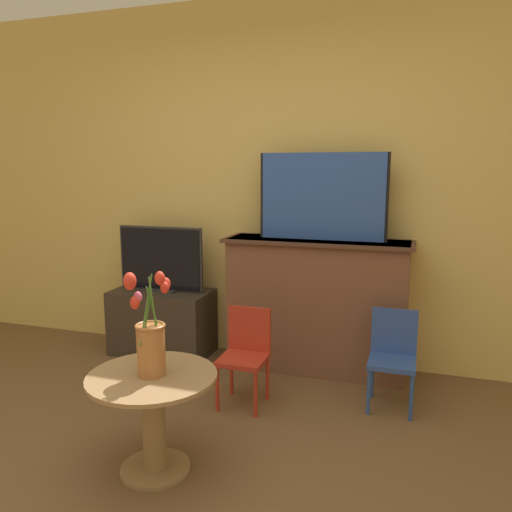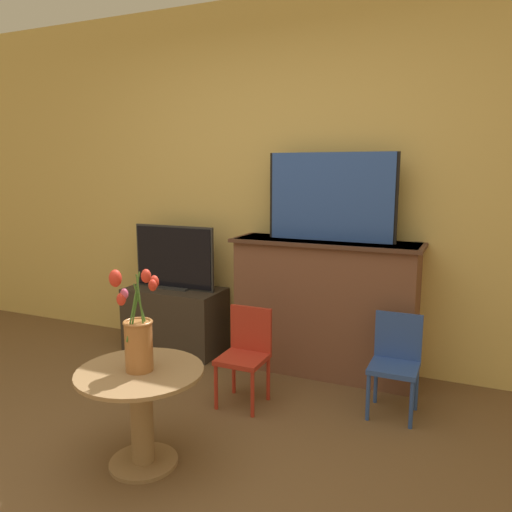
# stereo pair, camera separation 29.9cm
# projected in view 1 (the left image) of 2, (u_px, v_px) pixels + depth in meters

# --- Properties ---
(wall_back) EXTENTS (8.00, 0.06, 2.70)m
(wall_back) POSITION_uv_depth(u_px,v_px,m) (274.00, 184.00, 3.78)
(wall_back) COLOR #E0BC66
(wall_back) RESTS_ON ground
(fireplace_mantel) EXTENTS (1.33, 0.40, 0.97)m
(fireplace_mantel) POSITION_uv_depth(u_px,v_px,m) (316.00, 304.00, 3.61)
(fireplace_mantel) COLOR brown
(fireplace_mantel) RESTS_ON ground
(painting) EXTENTS (0.90, 0.03, 0.61)m
(painting) POSITION_uv_depth(u_px,v_px,m) (322.00, 197.00, 3.48)
(painting) COLOR black
(painting) RESTS_ON fireplace_mantel
(tv_stand) EXTENTS (0.78, 0.42, 0.51)m
(tv_stand) POSITION_uv_depth(u_px,v_px,m) (162.00, 322.00, 3.99)
(tv_stand) COLOR #382D23
(tv_stand) RESTS_ON ground
(tv_monitor) EXTENTS (0.70, 0.12, 0.51)m
(tv_monitor) POSITION_uv_depth(u_px,v_px,m) (161.00, 260.00, 3.90)
(tv_monitor) COLOR #2D2D2D
(tv_monitor) RESTS_ON tv_stand
(chair_red) EXTENTS (0.28, 0.28, 0.60)m
(chair_red) POSITION_uv_depth(u_px,v_px,m) (246.00, 350.00, 3.12)
(chair_red) COLOR #B22D1E
(chair_red) RESTS_ON ground
(chair_blue) EXTENTS (0.28, 0.28, 0.60)m
(chair_blue) POSITION_uv_depth(u_px,v_px,m) (393.00, 353.00, 3.08)
(chair_blue) COLOR #2D4C99
(chair_blue) RESTS_ON ground
(side_table) EXTENTS (0.62, 0.62, 0.50)m
(side_table) POSITION_uv_depth(u_px,v_px,m) (153.00, 408.00, 2.40)
(side_table) COLOR #99754C
(side_table) RESTS_ON ground
(vase_tulips) EXTENTS (0.16, 0.25, 0.52)m
(vase_tulips) POSITION_uv_depth(u_px,v_px,m) (150.00, 339.00, 2.33)
(vase_tulips) COLOR #AD6B38
(vase_tulips) RESTS_ON side_table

